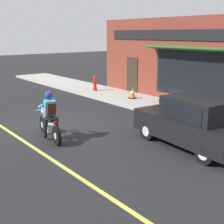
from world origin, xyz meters
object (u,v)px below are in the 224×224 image
object	(u,v)px
car_hatchback	(193,123)
fire_hydrant	(95,83)
motorcycle_with_rider	(49,119)
traffic_cone	(133,93)

from	to	relation	value
car_hatchback	fire_hydrant	size ratio (longest dim) A/B	4.44
motorcycle_with_rider	fire_hydrant	world-z (taller)	motorcycle_with_rider
car_hatchback	traffic_cone	xyz separation A→B (m)	(3.07, 6.18, -0.33)
motorcycle_with_rider	fire_hydrant	xyz separation A→B (m)	(5.97, 5.88, -0.11)
motorcycle_with_rider	traffic_cone	distance (m)	6.79
car_hatchback	traffic_cone	bearing A→B (deg)	63.58
car_hatchback	fire_hydrant	bearing A→B (deg)	72.86
car_hatchback	fire_hydrant	world-z (taller)	car_hatchback
motorcycle_with_rider	fire_hydrant	distance (m)	8.38
car_hatchback	traffic_cone	world-z (taller)	car_hatchback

